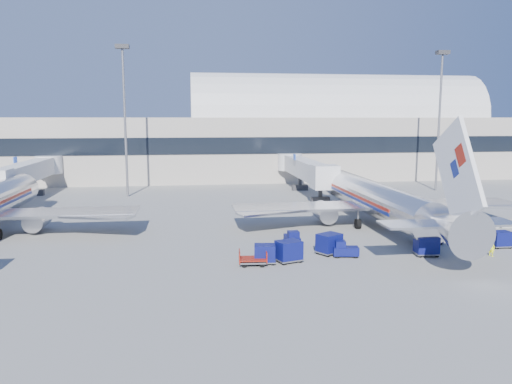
{
  "coord_description": "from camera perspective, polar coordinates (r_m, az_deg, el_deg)",
  "views": [
    {
      "loc": [
        -10.58,
        -47.39,
        11.88
      ],
      "look_at": [
        -3.4,
        6.0,
        3.89
      ],
      "focal_mm": 35.0,
      "sensor_mm": 36.0,
      "label": 1
    }
  ],
  "objects": [
    {
      "name": "barrier_mid",
      "position": [
        59.89,
        24.73,
        -3.35
      ],
      "size": [
        3.0,
        0.55,
        0.9
      ],
      "primitive_type": "cube",
      "color": "#9E9E96",
      "rests_on": "ground"
    },
    {
      "name": "airliner_main",
      "position": [
        56.54,
        13.79,
        -0.92
      ],
      "size": [
        32.0,
        37.26,
        12.07
      ],
      "color": "silver",
      "rests_on": "ground"
    },
    {
      "name": "terminal",
      "position": [
        103.49,
        -9.38,
        5.91
      ],
      "size": [
        170.0,
        28.15,
        21.0
      ],
      "color": "#B2AA9E",
      "rests_on": "ground"
    },
    {
      "name": "tug_right",
      "position": [
        50.8,
        19.12,
        -4.72
      ],
      "size": [
        2.75,
        2.09,
        1.61
      ],
      "rotation": [
        0.0,
        0.0,
        -0.4
      ],
      "color": "#0A0E4E",
      "rests_on": "ground"
    },
    {
      "name": "cart_train_c",
      "position": [
        41.34,
        1.02,
        -7.04
      ],
      "size": [
        1.98,
        1.61,
        1.59
      ],
      "rotation": [
        0.0,
        0.0,
        -0.14
      ],
      "color": "#0A0E4E",
      "rests_on": "ground"
    },
    {
      "name": "cart_train_a",
      "position": [
        44.57,
        8.36,
        -5.82
      ],
      "size": [
        2.59,
        2.43,
        1.83
      ],
      "rotation": [
        0.0,
        0.0,
        0.55
      ],
      "color": "#0A0E4E",
      "rests_on": "ground"
    },
    {
      "name": "cart_solo_far",
      "position": [
        51.58,
        26.2,
        -4.83
      ],
      "size": [
        1.73,
        1.32,
        1.53
      ],
      "rotation": [
        0.0,
        0.0,
        0.0
      ],
      "color": "#0A0E4E",
      "rests_on": "ground"
    },
    {
      "name": "jetbridge_near",
      "position": [
        80.68,
        5.41,
        2.74
      ],
      "size": [
        4.4,
        27.5,
        6.25
      ],
      "color": "silver",
      "rests_on": "ground"
    },
    {
      "name": "jetbridge_mid",
      "position": [
        82.13,
        -24.5,
        2.12
      ],
      "size": [
        4.4,
        27.5,
        6.25
      ],
      "color": "silver",
      "rests_on": "ground"
    },
    {
      "name": "ground",
      "position": [
        49.99,
        4.8,
        -5.34
      ],
      "size": [
        260.0,
        260.0,
        0.0
      ],
      "primitive_type": "plane",
      "color": "gray",
      "rests_on": "ground"
    },
    {
      "name": "cart_train_b",
      "position": [
        41.8,
        3.77,
        -6.72
      ],
      "size": [
        2.45,
        2.14,
        1.81
      ],
      "rotation": [
        0.0,
        0.0,
        0.33
      ],
      "color": "#0A0E4E",
      "rests_on": "ground"
    },
    {
      "name": "ramp_worker",
      "position": [
        48.12,
        25.33,
        -5.7
      ],
      "size": [
        0.55,
        0.68,
        1.61
      ],
      "primitive_type": "imported",
      "rotation": [
        0.0,
        0.0,
        1.89
      ],
      "color": "#EEFB1A",
      "rests_on": "ground"
    },
    {
      "name": "tug_left",
      "position": [
        47.04,
        4.16,
        -5.35
      ],
      "size": [
        1.22,
        2.35,
        1.51
      ],
      "rotation": [
        0.0,
        0.0,
        1.6
      ],
      "color": "#0A0E4E",
      "rests_on": "ground"
    },
    {
      "name": "barrier_near",
      "position": [
        58.2,
        21.98,
        -3.52
      ],
      "size": [
        3.0,
        0.55,
        0.9
      ],
      "primitive_type": "cube",
      "color": "#9E9E96",
      "rests_on": "ground"
    },
    {
      "name": "mast_east",
      "position": [
        87.44,
        20.31,
        9.83
      ],
      "size": [
        2.0,
        1.2,
        22.6
      ],
      "color": "slate",
      "rests_on": "ground"
    },
    {
      "name": "mast_west",
      "position": [
        78.02,
        -14.83,
        10.3
      ],
      "size": [
        2.0,
        1.2,
        22.6
      ],
      "color": "slate",
      "rests_on": "ground"
    },
    {
      "name": "cart_solo_near",
      "position": [
        46.08,
        18.9,
        -5.78
      ],
      "size": [
        2.1,
        1.68,
        1.74
      ],
      "rotation": [
        0.0,
        0.0,
        -0.09
      ],
      "color": "#0A0E4E",
      "rests_on": "ground"
    },
    {
      "name": "cart_open_red",
      "position": [
        40.94,
        -0.33,
        -7.8
      ],
      "size": [
        2.39,
        1.77,
        0.61
      ],
      "rotation": [
        0.0,
        0.0,
        -0.08
      ],
      "color": "slate",
      "rests_on": "ground"
    },
    {
      "name": "tug_lead",
      "position": [
        44.01,
        10.09,
        -6.48
      ],
      "size": [
        2.32,
        1.4,
        1.43
      ],
      "rotation": [
        0.0,
        0.0,
        -0.14
      ],
      "color": "#0A0E4E",
      "rests_on": "ground"
    }
  ]
}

